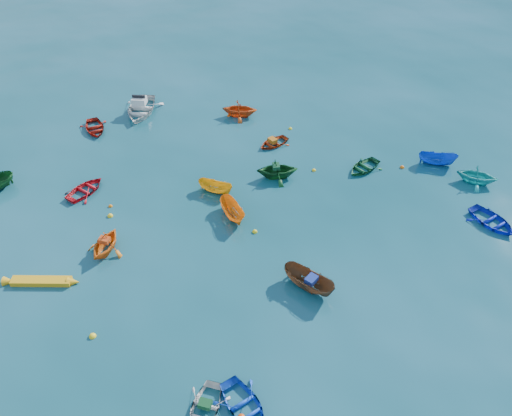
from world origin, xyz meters
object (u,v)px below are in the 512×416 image
dinghy_blue_se (491,224)px  kayak_yellow (42,283)px  dinghy_blue_sw (244,409)px  dinghy_white_near (205,411)px  motorboat_white (141,112)px

dinghy_blue_se → kayak_yellow: bearing=158.1°
dinghy_blue_sw → dinghy_blue_se: dinghy_blue_se is taller
dinghy_white_near → dinghy_blue_se: dinghy_blue_se is taller
dinghy_blue_se → kayak_yellow: size_ratio=0.80×
kayak_yellow → dinghy_blue_se: bearing=-79.1°
dinghy_white_near → kayak_yellow: (-5.12, 11.93, 0.00)m
dinghy_blue_sw → motorboat_white: 29.64m
dinghy_white_near → dinghy_blue_se: (22.36, 2.54, 0.00)m
dinghy_blue_sw → motorboat_white: bearing=75.9°
dinghy_blue_sw → dinghy_white_near: 1.86m
motorboat_white → dinghy_blue_sw: bearing=-65.5°
dinghy_blue_sw → kayak_yellow: bearing=113.9°
dinghy_white_near → kayak_yellow: bearing=157.8°
motorboat_white → dinghy_blue_se: bearing=-24.4°
dinghy_blue_sw → motorboat_white: size_ratio=0.65×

